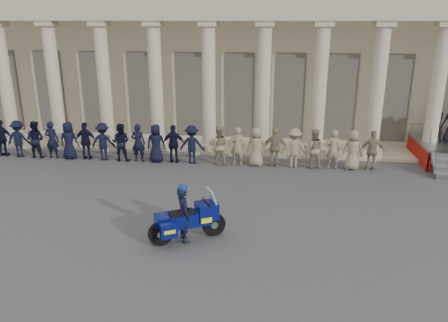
# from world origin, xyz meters

# --- Properties ---
(ground) EXTENTS (90.00, 90.00, 0.00)m
(ground) POSITION_xyz_m (0.00, 0.00, 0.00)
(ground) COLOR #434345
(ground) RESTS_ON ground
(building) EXTENTS (40.00, 12.50, 9.00)m
(building) POSITION_xyz_m (-0.00, 14.74, 4.52)
(building) COLOR #C5B494
(building) RESTS_ON ground
(officer_rank) EXTENTS (18.37, 0.68, 1.79)m
(officer_rank) POSITION_xyz_m (-2.69, 6.22, 0.89)
(officer_rank) COLOR black
(officer_rank) RESTS_ON ground
(motorcycle) EXTENTS (2.19, 1.55, 1.54)m
(motorcycle) POSITION_xyz_m (-0.56, -1.03, 0.67)
(motorcycle) COLOR black
(motorcycle) RESTS_ON ground
(rider) EXTENTS (0.67, 0.76, 1.84)m
(rider) POSITION_xyz_m (-0.67, -1.10, 0.91)
(rider) COLOR black
(rider) RESTS_ON ground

